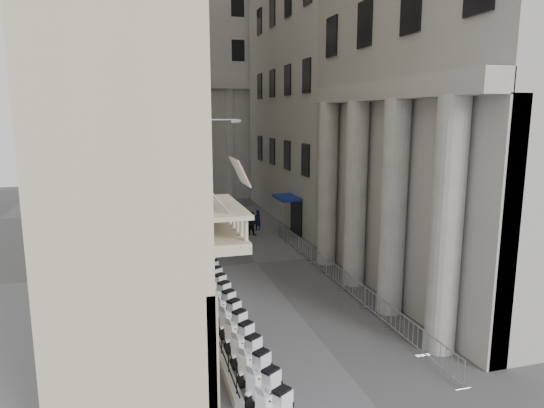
{
  "coord_description": "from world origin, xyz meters",
  "views": [
    {
      "loc": [
        -7.08,
        -9.55,
        9.28
      ],
      "look_at": [
        -0.05,
        15.35,
        4.5
      ],
      "focal_mm": 32.0,
      "sensor_mm": 36.0,
      "label": 1
    }
  ],
  "objects_px": {
    "street_lamp": "(198,185)",
    "pedestrian_a": "(258,220)",
    "security_tent": "(183,194)",
    "info_kiosk": "(205,232)",
    "pedestrian_b": "(251,223)"
  },
  "relations": [
    {
      "from": "street_lamp",
      "to": "pedestrian_a",
      "type": "xyz_separation_m",
      "value": [
        6.06,
        10.63,
        -4.61
      ]
    },
    {
      "from": "security_tent",
      "to": "info_kiosk",
      "type": "height_order",
      "value": "security_tent"
    },
    {
      "from": "security_tent",
      "to": "street_lamp",
      "type": "distance_m",
      "value": 12.16
    },
    {
      "from": "street_lamp",
      "to": "pedestrian_b",
      "type": "height_order",
      "value": "street_lamp"
    },
    {
      "from": "pedestrian_a",
      "to": "pedestrian_b",
      "type": "height_order",
      "value": "pedestrian_b"
    },
    {
      "from": "info_kiosk",
      "to": "street_lamp",
      "type": "bearing_deg",
      "value": -94.89
    },
    {
      "from": "pedestrian_a",
      "to": "pedestrian_b",
      "type": "relative_size",
      "value": 0.91
    },
    {
      "from": "security_tent",
      "to": "pedestrian_b",
      "type": "bearing_deg",
      "value": -27.81
    },
    {
      "from": "pedestrian_a",
      "to": "pedestrian_b",
      "type": "bearing_deg",
      "value": 35.44
    },
    {
      "from": "info_kiosk",
      "to": "pedestrian_b",
      "type": "distance_m",
      "value": 4.39
    },
    {
      "from": "security_tent",
      "to": "info_kiosk",
      "type": "bearing_deg",
      "value": -76.58
    },
    {
      "from": "street_lamp",
      "to": "pedestrian_a",
      "type": "distance_m",
      "value": 13.08
    },
    {
      "from": "security_tent",
      "to": "pedestrian_b",
      "type": "relative_size",
      "value": 2.45
    },
    {
      "from": "security_tent",
      "to": "street_lamp",
      "type": "xyz_separation_m",
      "value": [
        -0.21,
        -11.92,
        2.39
      ]
    },
    {
      "from": "pedestrian_b",
      "to": "security_tent",
      "type": "bearing_deg",
      "value": 16.45
    }
  ]
}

